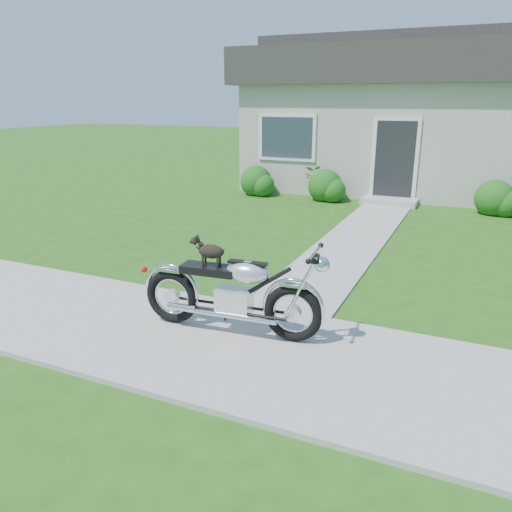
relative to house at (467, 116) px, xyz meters
The scene contains 7 objects.
ground 12.19m from the house, 89.99° to the right, with size 80.00×80.00×0.00m, color #235114.
sidewalk 12.18m from the house, 89.99° to the right, with size 24.00×2.20×0.04m, color #9E9B93.
walkway 7.47m from the house, 102.09° to the right, with size 1.20×8.00×0.03m, color #9E9B93.
house is the anchor object (origin of this frame).
shrub_row 3.92m from the house, 90.78° to the right, with size 10.26×0.97×0.97m.
potted_plant_left 5.13m from the house, 134.50° to the right, with size 0.77×0.67×0.86m, color #1B5516.
motorcycle_with_dog 11.97m from the house, 98.81° to the right, with size 2.22×0.60×1.11m.
Camera 1 is at (0.58, -4.45, 2.64)m, focal length 35.00 mm.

